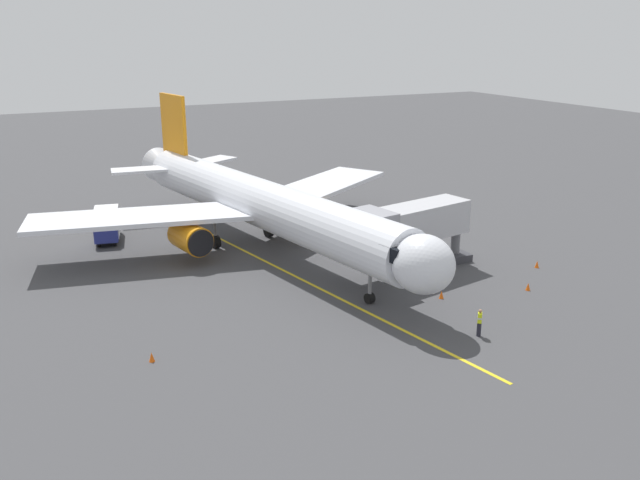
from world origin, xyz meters
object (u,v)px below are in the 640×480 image
(airplane, at_px, (259,203))
(safety_cone_wing_port, at_px, (537,264))
(ground_crew_marshaller, at_px, (479,322))
(box_truck_near_nose, at_px, (107,225))
(safety_cone_wing_starboard, at_px, (441,295))
(jet_bridge, at_px, (404,227))
(safety_cone_nose_right, at_px, (528,287))
(safety_cone_nose_left, at_px, (152,357))

(airplane, distance_m, safety_cone_wing_port, 22.25)
(ground_crew_marshaller, relative_size, box_truck_near_nose, 0.35)
(airplane, xyz_separation_m, safety_cone_wing_starboard, (-7.32, 14.99, -3.73))
(jet_bridge, xyz_separation_m, safety_cone_wing_port, (-10.13, 3.13, -3.49))
(safety_cone_wing_starboard, bearing_deg, box_truck_near_nose, -52.27)
(jet_bridge, bearing_deg, safety_cone_nose_right, 134.55)
(jet_bridge, relative_size, safety_cone_nose_right, 20.94)
(ground_crew_marshaller, relative_size, safety_cone_wing_port, 3.11)
(safety_cone_nose_right, relative_size, safety_cone_wing_port, 1.00)
(box_truck_near_nose, bearing_deg, safety_cone_nose_right, 134.48)
(airplane, distance_m, jet_bridge, 12.50)
(jet_bridge, distance_m, safety_cone_wing_port, 11.16)
(airplane, bearing_deg, safety_cone_wing_port, 142.91)
(safety_cone_nose_right, bearing_deg, safety_cone_nose_left, -2.44)
(safety_cone_nose_left, bearing_deg, safety_cone_nose_right, 177.56)
(safety_cone_wing_port, bearing_deg, box_truck_near_nose, -37.41)
(ground_crew_marshaller, distance_m, safety_cone_wing_starboard, 5.91)
(safety_cone_nose_right, bearing_deg, jet_bridge, -45.45)
(ground_crew_marshaller, bearing_deg, airplane, -74.16)
(ground_crew_marshaller, xyz_separation_m, safety_cone_nose_left, (18.12, -5.34, -0.61))
(box_truck_near_nose, height_order, safety_cone_wing_starboard, box_truck_near_nose)
(airplane, xyz_separation_m, jet_bridge, (-7.37, 10.09, -0.24))
(safety_cone_wing_starboard, bearing_deg, safety_cone_wing_port, -170.17)
(box_truck_near_nose, relative_size, safety_cone_nose_right, 8.91)
(jet_bridge, distance_m, safety_cone_nose_left, 20.61)
(safety_cone_nose_left, xyz_separation_m, safety_cone_wing_starboard, (-19.57, -0.35, 0.00))
(ground_crew_marshaller, height_order, box_truck_near_nose, box_truck_near_nose)
(jet_bridge, distance_m, safety_cone_wing_starboard, 6.01)
(airplane, bearing_deg, safety_cone_wing_starboard, 116.03)
(airplane, distance_m, safety_cone_nose_right, 21.67)
(airplane, height_order, safety_cone_wing_starboard, airplane)
(airplane, height_order, safety_cone_wing_port, airplane)
(box_truck_near_nose, xyz_separation_m, safety_cone_wing_port, (-28.26, 21.61, -1.11))
(safety_cone_nose_right, bearing_deg, safety_cone_wing_port, -140.30)
(jet_bridge, xyz_separation_m, ground_crew_marshaller, (1.50, 10.59, -2.88))
(airplane, distance_m, safety_cone_nose_left, 19.99)
(safety_cone_nose_left, height_order, safety_cone_wing_starboard, same)
(box_truck_near_nose, xyz_separation_m, safety_cone_wing_starboard, (-18.08, 23.38, -1.11))
(safety_cone_wing_port, bearing_deg, airplane, -37.09)
(jet_bridge, bearing_deg, box_truck_near_nose, -45.54)
(safety_cone_nose_left, xyz_separation_m, safety_cone_nose_right, (-25.87, 1.10, 0.00))
(safety_cone_nose_right, bearing_deg, box_truck_near_nose, -45.52)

